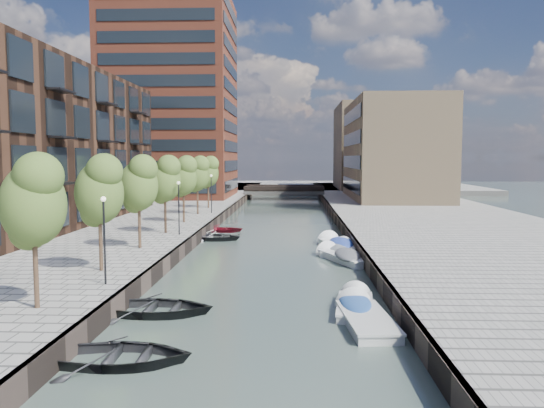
# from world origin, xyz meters

# --- Properties ---
(water) EXTENTS (300.00, 300.00, 0.00)m
(water) POSITION_xyz_m (0.00, 40.00, 0.00)
(water) COLOR #38473F
(water) RESTS_ON ground
(quay_right) EXTENTS (20.00, 140.00, 1.00)m
(quay_right) POSITION_xyz_m (16.00, 40.00, 0.50)
(quay_right) COLOR gray
(quay_right) RESTS_ON ground
(quay_wall_left) EXTENTS (0.25, 140.00, 1.00)m
(quay_wall_left) POSITION_xyz_m (-6.10, 40.00, 0.50)
(quay_wall_left) COLOR #332823
(quay_wall_left) RESTS_ON ground
(quay_wall_right) EXTENTS (0.25, 140.00, 1.00)m
(quay_wall_right) POSITION_xyz_m (6.10, 40.00, 0.50)
(quay_wall_right) COLOR #332823
(quay_wall_right) RESTS_ON ground
(far_closure) EXTENTS (80.00, 40.00, 1.00)m
(far_closure) POSITION_xyz_m (0.00, 100.00, 0.50)
(far_closure) COLOR gray
(far_closure) RESTS_ON ground
(apartment_block) EXTENTS (8.00, 38.00, 14.00)m
(apartment_block) POSITION_xyz_m (-20.00, 30.00, 8.00)
(apartment_block) COLOR black
(apartment_block) RESTS_ON quay_left
(tower) EXTENTS (18.00, 18.00, 30.00)m
(tower) POSITION_xyz_m (-17.00, 65.00, 16.00)
(tower) COLOR brown
(tower) RESTS_ON quay_left
(tan_block_near) EXTENTS (12.00, 25.00, 14.00)m
(tan_block_near) POSITION_xyz_m (16.00, 62.00, 8.00)
(tan_block_near) COLOR tan
(tan_block_near) RESTS_ON quay_right
(tan_block_far) EXTENTS (12.00, 20.00, 16.00)m
(tan_block_far) POSITION_xyz_m (16.00, 88.00, 9.00)
(tan_block_far) COLOR tan
(tan_block_far) RESTS_ON quay_right
(bridge) EXTENTS (13.00, 6.00, 1.30)m
(bridge) POSITION_xyz_m (0.00, 72.00, 1.39)
(bridge) COLOR gray
(bridge) RESTS_ON ground
(tree_0) EXTENTS (2.50, 2.50, 5.95)m
(tree_0) POSITION_xyz_m (-8.50, 4.00, 5.31)
(tree_0) COLOR #382619
(tree_0) RESTS_ON quay_left
(tree_1) EXTENTS (2.50, 2.50, 5.95)m
(tree_1) POSITION_xyz_m (-8.50, 11.00, 5.31)
(tree_1) COLOR #382619
(tree_1) RESTS_ON quay_left
(tree_2) EXTENTS (2.50, 2.50, 5.95)m
(tree_2) POSITION_xyz_m (-8.50, 18.00, 5.31)
(tree_2) COLOR #382619
(tree_2) RESTS_ON quay_left
(tree_3) EXTENTS (2.50, 2.50, 5.95)m
(tree_3) POSITION_xyz_m (-8.50, 25.00, 5.31)
(tree_3) COLOR #382619
(tree_3) RESTS_ON quay_left
(tree_4) EXTENTS (2.50, 2.50, 5.95)m
(tree_4) POSITION_xyz_m (-8.50, 32.00, 5.31)
(tree_4) COLOR #382619
(tree_4) RESTS_ON quay_left
(tree_5) EXTENTS (2.50, 2.50, 5.95)m
(tree_5) POSITION_xyz_m (-8.50, 39.00, 5.31)
(tree_5) COLOR #382619
(tree_5) RESTS_ON quay_left
(tree_6) EXTENTS (2.50, 2.50, 5.95)m
(tree_6) POSITION_xyz_m (-8.50, 46.00, 5.31)
(tree_6) COLOR #382619
(tree_6) RESTS_ON quay_left
(lamp_0) EXTENTS (0.24, 0.24, 4.12)m
(lamp_0) POSITION_xyz_m (-7.20, 8.00, 3.51)
(lamp_0) COLOR black
(lamp_0) RESTS_ON quay_left
(lamp_1) EXTENTS (0.24, 0.24, 4.12)m
(lamp_1) POSITION_xyz_m (-7.20, 24.00, 3.51)
(lamp_1) COLOR black
(lamp_1) RESTS_ON quay_left
(lamp_2) EXTENTS (0.24, 0.24, 4.12)m
(lamp_2) POSITION_xyz_m (-7.20, 40.00, 3.51)
(lamp_2) COLOR black
(lamp_2) RESTS_ON quay_left
(sloop_0) EXTENTS (4.96, 3.61, 1.01)m
(sloop_0) POSITION_xyz_m (-4.22, 1.00, 0.00)
(sloop_0) COLOR black
(sloop_0) RESTS_ON ground
(sloop_1) EXTENTS (5.18, 3.75, 1.06)m
(sloop_1) POSITION_xyz_m (-4.47, 6.64, 0.00)
(sloop_1) COLOR black
(sloop_1) RESTS_ON ground
(sloop_2) EXTENTS (4.93, 3.85, 0.93)m
(sloop_2) POSITION_xyz_m (-5.37, 32.53, 0.00)
(sloop_2) COLOR maroon
(sloop_2) RESTS_ON ground
(sloop_3) EXTENTS (5.42, 4.57, 0.96)m
(sloop_3) POSITION_xyz_m (-5.20, 28.57, 0.00)
(sloop_3) COLOR silver
(sloop_3) RESTS_ON ground
(sloop_4) EXTENTS (5.15, 3.96, 0.99)m
(sloop_4) POSITION_xyz_m (-5.24, 27.82, 0.00)
(sloop_4) COLOR black
(sloop_4) RESTS_ON ground
(motorboat_0) EXTENTS (2.09, 4.70, 1.51)m
(motorboat_0) POSITION_xyz_m (4.44, 7.87, 0.18)
(motorboat_0) COLOR silver
(motorboat_0) RESTS_ON ground
(motorboat_1) EXTENTS (3.89, 5.65, 1.79)m
(motorboat_1) POSITION_xyz_m (4.98, 19.42, 0.22)
(motorboat_1) COLOR white
(motorboat_1) RESTS_ON ground
(motorboat_2) EXTENTS (2.24, 5.32, 1.72)m
(motorboat_2) POSITION_xyz_m (4.57, 6.00, 0.10)
(motorboat_2) COLOR beige
(motorboat_2) RESTS_ON ground
(motorboat_3) EXTENTS (3.31, 6.02, 1.90)m
(motorboat_3) POSITION_xyz_m (5.05, 24.16, 0.23)
(motorboat_3) COLOR white
(motorboat_3) RESTS_ON ground
(motorboat_4) EXTENTS (2.86, 5.02, 1.59)m
(motorboat_4) POSITION_xyz_m (4.91, 22.50, 0.19)
(motorboat_4) COLOR silver
(motorboat_4) RESTS_ON ground
(car) EXTENTS (1.93, 3.69, 1.20)m
(car) POSITION_xyz_m (11.09, 62.72, 1.60)
(car) COLOR silver
(car) RESTS_ON quay_right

